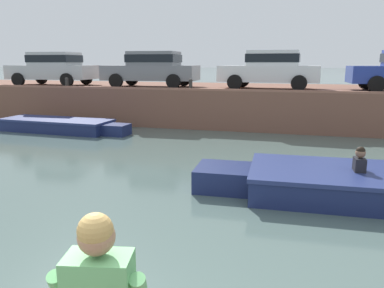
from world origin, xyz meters
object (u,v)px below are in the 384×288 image
Objects in this scene: car_centre_white at (271,68)px; mooring_bollard_west at (67,82)px; mooring_bollard_mid at (191,84)px; car_leftmost_silver at (54,67)px; boat_moored_west_navy at (62,125)px; car_left_inner_grey at (152,68)px.

mooring_bollard_west is at bearing -170.51° from car_centre_white.
car_centre_white is 9.09× the size of mooring_bollard_west.
mooring_bollard_mid is at bearing 0.00° from mooring_bollard_west.
boat_moored_west_navy is at bearing -53.29° from car_leftmost_silver.
car_centre_white is (7.63, 3.39, 2.15)m from boat_moored_west_navy.
car_centre_white is at bearing -0.03° from car_leftmost_silver.
car_centre_white is 9.09× the size of mooring_bollard_mid.
car_leftmost_silver is at bearing 168.67° from mooring_bollard_mid.
mooring_bollard_west is at bearing -157.13° from car_left_inner_grey.
car_leftmost_silver reaches higher than mooring_bollard_mid.
car_centre_white reaches higher than boat_moored_west_navy.
car_leftmost_silver is at bearing 180.00° from car_left_inner_grey.
mooring_bollard_west is 1.00× the size of mooring_bollard_mid.
car_leftmost_silver is at bearing 126.71° from boat_moored_west_navy.
boat_moored_west_navy is 1.29× the size of car_leftmost_silver.
boat_moored_west_navy is at bearing -157.07° from mooring_bollard_mid.
car_leftmost_silver reaches higher than mooring_bollard_west.
car_leftmost_silver is 0.97× the size of car_left_inner_grey.
mooring_bollard_mid reaches higher than boat_moored_west_navy.
boat_moored_west_navy is at bearing -126.10° from car_left_inner_grey.
car_left_inner_grey is at bearing 179.95° from car_centre_white.
mooring_bollard_mid is (-2.99, -1.43, -0.61)m from car_centre_white.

